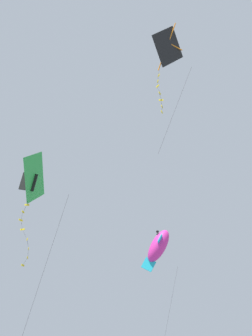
{
  "coord_description": "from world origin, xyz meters",
  "views": [
    {
      "loc": [
        22.5,
        16.17,
        21.64
      ],
      "look_at": [
        5.06,
        3.46,
        31.43
      ],
      "focal_mm": 56.88,
      "sensor_mm": 36.0,
      "label": 1
    }
  ],
  "objects": [
    {
      "name": "kite_delta_near_left",
      "position": [
        9.68,
        2.48,
        29.55
      ],
      "size": [
        2.58,
        2.07,
        9.37
      ],
      "rotation": [
        0.19,
        0.0,
        3.7
      ],
      "color": "green"
    },
    {
      "name": "kite_fish_highest",
      "position": [
        -2.21,
        0.43,
        30.03
      ],
      "size": [
        2.75,
        2.0,
        10.75
      ],
      "rotation": [
        0.5,
        0.0,
        3.67
      ],
      "color": "#DB2D93"
    },
    {
      "name": "kite_diamond_mid_left",
      "position": [
        7.74,
        7.44,
        34.58
      ],
      "size": [
        2.1,
        1.24,
        6.23
      ],
      "rotation": [
        0.39,
        0.0,
        3.26
      ],
      "color": "black"
    }
  ]
}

